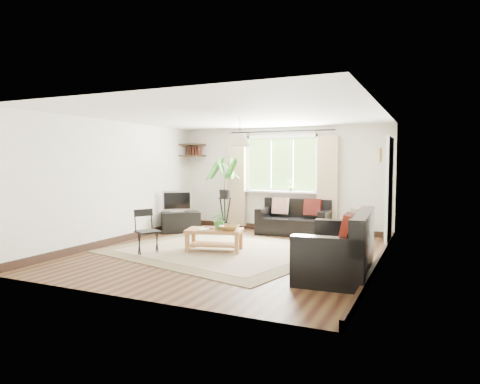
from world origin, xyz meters
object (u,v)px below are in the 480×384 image
at_px(palm_stand, 225,195).
at_px(folding_chair, 148,232).
at_px(tv_stand, 181,222).
at_px(coffee_table, 214,240).
at_px(sofa_right, 337,244).
at_px(sofa_back, 294,218).

relative_size(palm_stand, folding_chair, 2.21).
bearing_deg(tv_stand, folding_chair, -108.98).
height_order(coffee_table, tv_stand, tv_stand).
xyz_separation_m(sofa_right, folding_chair, (-3.23, -0.07, -0.04)).
xyz_separation_m(tv_stand, folding_chair, (0.77, -2.26, 0.16)).
xyz_separation_m(sofa_right, coffee_table, (-2.31, 0.64, -0.23)).
distance_m(sofa_right, folding_chair, 3.23).
xyz_separation_m(sofa_back, folding_chair, (-1.68, -3.00, 0.02)).
bearing_deg(coffee_table, sofa_back, 71.68).
bearing_deg(coffee_table, palm_stand, 111.42).
bearing_deg(sofa_back, tv_stand, -163.62).
xyz_separation_m(sofa_right, tv_stand, (-4.00, 2.20, -0.20)).
relative_size(sofa_right, tv_stand, 2.13).
bearing_deg(palm_stand, coffee_table, -68.58).
height_order(tv_stand, folding_chair, folding_chair).
relative_size(coffee_table, palm_stand, 0.58).
xyz_separation_m(coffee_table, folding_chair, (-0.92, -0.70, 0.18)).
height_order(sofa_back, sofa_right, sofa_right).
bearing_deg(folding_chair, sofa_right, -60.37).
bearing_deg(sofa_right, folding_chair, -92.40).
height_order(sofa_back, folding_chair, folding_chair).
xyz_separation_m(sofa_back, palm_stand, (-1.54, -0.30, 0.49)).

